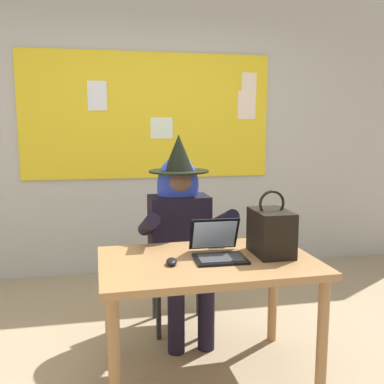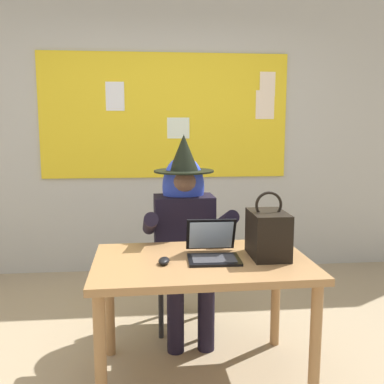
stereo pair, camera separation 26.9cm
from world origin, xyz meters
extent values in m
plane|color=tan|center=(0.00, 0.00, 0.00)|extent=(24.00, 24.00, 0.00)
cube|color=#B2B2AD|center=(0.00, 2.03, 1.37)|extent=(6.61, 0.10, 2.74)
cube|color=yellow|center=(0.00, 1.97, 1.55)|extent=(2.40, 0.02, 1.20)
cube|color=#F4E0C6|center=(1.01, 1.96, 1.86)|extent=(0.16, 0.01, 0.24)
cube|color=white|center=(0.13, 1.96, 1.43)|extent=(0.22, 0.01, 0.20)
cube|color=#F4E0C6|center=(0.99, 1.96, 1.66)|extent=(0.19, 0.01, 0.28)
cube|color=white|center=(-0.48, 1.96, 1.74)|extent=(0.18, 0.01, 0.27)
cube|color=#A37547|center=(0.13, 0.02, 0.69)|extent=(1.22, 0.80, 0.04)
cylinder|color=#A37547|center=(-0.41, -0.32, 0.34)|extent=(0.06, 0.06, 0.67)
cylinder|color=#A37547|center=(0.68, -0.30, 0.34)|extent=(0.06, 0.06, 0.67)
cylinder|color=#A37547|center=(-0.42, 0.34, 0.34)|extent=(0.06, 0.06, 0.67)
cylinder|color=#A37547|center=(0.66, 0.36, 0.34)|extent=(0.06, 0.06, 0.67)
cube|color=#2D3347|center=(0.08, 0.69, 0.43)|extent=(0.43, 0.43, 0.04)
cube|color=#2D3347|center=(0.09, 0.88, 0.67)|extent=(0.38, 0.05, 0.45)
cylinder|color=#262628|center=(0.25, 0.51, 0.20)|extent=(0.04, 0.04, 0.41)
cylinder|color=#262628|center=(-0.09, 0.52, 0.20)|extent=(0.04, 0.04, 0.41)
cylinder|color=#262628|center=(0.26, 0.85, 0.20)|extent=(0.04, 0.04, 0.41)
cylinder|color=#262628|center=(-0.08, 0.86, 0.20)|extent=(0.04, 0.04, 0.41)
cylinder|color=black|center=(0.19, 0.33, 0.22)|extent=(0.11, 0.11, 0.45)
cylinder|color=black|center=(-0.01, 0.33, 0.22)|extent=(0.11, 0.11, 0.45)
cylinder|color=black|center=(0.19, 0.50, 0.48)|extent=(0.17, 0.43, 0.15)
cylinder|color=black|center=(-0.01, 0.49, 0.48)|extent=(0.17, 0.43, 0.15)
cube|color=black|center=(0.08, 0.71, 0.71)|extent=(0.43, 0.28, 0.52)
cylinder|color=black|center=(0.34, 0.49, 0.82)|extent=(0.11, 0.47, 0.24)
cylinder|color=black|center=(-0.16, 0.47, 0.82)|extent=(0.11, 0.47, 0.24)
sphere|color=brown|center=(0.08, 0.71, 1.07)|extent=(0.20, 0.20, 0.20)
ellipsoid|color=blue|center=(0.08, 0.74, 1.03)|extent=(0.31, 0.23, 0.44)
cylinder|color=black|center=(0.08, 0.71, 1.14)|extent=(0.42, 0.42, 0.01)
cone|color=black|center=(0.08, 0.71, 1.27)|extent=(0.21, 0.21, 0.26)
cube|color=black|center=(0.19, -0.02, 0.72)|extent=(0.29, 0.23, 0.01)
cube|color=#333338|center=(0.19, -0.02, 0.73)|extent=(0.25, 0.16, 0.00)
cube|color=black|center=(0.19, 0.14, 0.83)|extent=(0.29, 0.11, 0.20)
cube|color=#99B7E0|center=(0.19, 0.13, 0.82)|extent=(0.26, 0.09, 0.17)
ellipsoid|color=black|center=(-0.09, -0.04, 0.73)|extent=(0.08, 0.11, 0.03)
cube|color=black|center=(0.51, 0.04, 0.84)|extent=(0.20, 0.30, 0.26)
torus|color=black|center=(0.51, 0.04, 1.01)|extent=(0.16, 0.02, 0.16)
camera|label=1|loc=(-0.42, -2.26, 1.45)|focal=40.42mm
camera|label=2|loc=(-0.15, -2.30, 1.45)|focal=40.42mm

